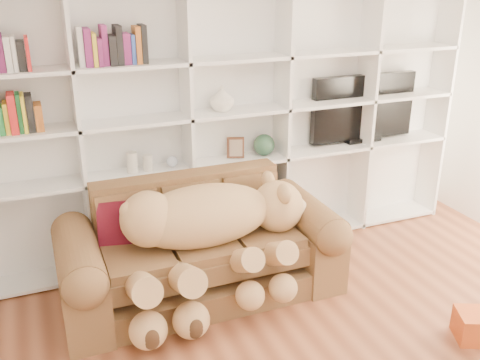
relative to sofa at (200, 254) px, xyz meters
name	(u,v)px	position (x,y,z in m)	size (l,w,h in m)	color
wall_back	(228,101)	(0.55, 0.82, 1.01)	(5.00, 0.02, 2.70)	white
bookshelf	(207,112)	(0.31, 0.68, 0.96)	(4.43, 0.35, 2.40)	white
sofa	(200,254)	(0.00, 0.00, 0.00)	(2.16, 0.93, 0.91)	brown
teddy_bear	(208,231)	(0.01, -0.18, 0.29)	(1.59, 0.88, 0.92)	tan
throw_pillow	(122,224)	(-0.56, 0.15, 0.30)	(0.36, 0.12, 0.36)	maroon
gift_box	(475,326)	(1.61, -1.29, -0.24)	(0.26, 0.24, 0.21)	#B94818
tv	(363,109)	(1.89, 0.67, 0.84)	(1.10, 0.18, 0.65)	black
picture_frame	(235,148)	(0.55, 0.62, 0.63)	(0.15, 0.03, 0.19)	#532E1C
green_vase	(264,145)	(0.82, 0.62, 0.62)	(0.20, 0.20, 0.20)	#295038
figurine_tall	(132,162)	(-0.37, 0.62, 0.61)	(0.09, 0.09, 0.18)	silver
figurine_short	(148,163)	(-0.24, 0.62, 0.59)	(0.08, 0.08, 0.14)	silver
snow_globe	(172,161)	(-0.03, 0.62, 0.58)	(0.10, 0.10, 0.10)	silver
shelf_vase	(222,98)	(0.42, 0.62, 1.08)	(0.21, 0.21, 0.22)	silver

